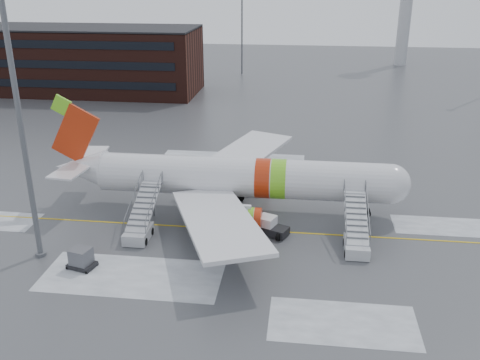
# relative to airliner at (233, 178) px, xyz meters

# --- Properties ---
(ground) EXTENTS (260.00, 260.00, 0.00)m
(ground) POSITION_rel_airliner_xyz_m (-0.14, -3.28, -3.42)
(ground) COLOR #494C4F
(ground) RESTS_ON ground
(airliner) EXTENTS (35.03, 32.97, 11.18)m
(airliner) POSITION_rel_airliner_xyz_m (0.00, 0.00, 0.00)
(airliner) COLOR silver
(airliner) RESTS_ON ground
(airstair_fwd) EXTENTS (2.05, 7.70, 3.48)m
(airstair_fwd) POSITION_rel_airliner_xyz_m (11.48, -6.54, -2.35)
(airstair_fwd) COLOR #B3B6BB
(airstair_fwd) RESTS_ON ground
(airstair_aft) EXTENTS (2.05, 7.70, 3.48)m
(airstair_aft) POSITION_rel_airliner_xyz_m (-7.44, -6.54, -2.35)
(airstair_aft) COLOR #A1A3A8
(airstair_aft) RESTS_ON ground
(pushback_tug) EXTENTS (3.27, 2.92, 1.66)m
(pushback_tug) POSITION_rel_airliner_xyz_m (4.03, -4.83, -2.69)
(pushback_tug) COLOR black
(pushback_tug) RESTS_ON ground
(uld_container) EXTENTS (2.37, 1.97, 1.69)m
(uld_container) POSITION_rel_airliner_xyz_m (-10.49, -12.51, -2.63)
(uld_container) COLOR black
(uld_container) RESTS_ON ground
(light_mast_near) EXTENTS (1.20, 1.20, 26.24)m
(light_mast_near) POSITION_rel_airliner_xyz_m (-14.70, -11.08, 10.13)
(light_mast_near) COLOR #595B60
(light_mast_near) RESTS_ON ground
(terminal_building) EXTENTS (62.00, 16.11, 12.30)m
(terminal_building) POSITION_rel_airliner_xyz_m (-45.14, 51.70, 2.78)
(terminal_building) COLOR #3F1E16
(terminal_building) RESTS_ON ground
(light_mast_far_n) EXTENTS (1.20, 1.20, 24.25)m
(light_mast_far_n) POSITION_rel_airliner_xyz_m (-8.14, 74.72, 10.42)
(light_mast_far_n) COLOR #595B60
(light_mast_far_n) RESTS_ON ground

